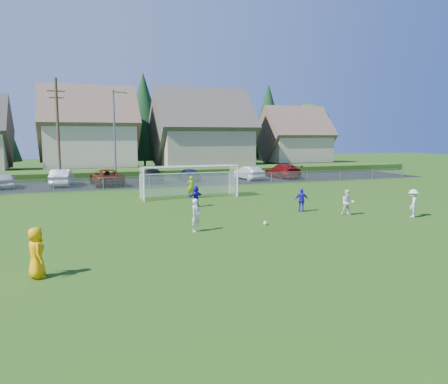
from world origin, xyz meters
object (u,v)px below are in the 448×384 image
Objects in this scene: car_d at (152,176)px; car_b at (62,177)px; soccer_ball at (265,223)px; car_a at (5,180)px; player_white_a at (196,215)px; car_e at (189,175)px; player_white_c at (413,203)px; car_g at (283,171)px; referee at (36,253)px; goalkeeper at (191,187)px; player_white_b at (348,203)px; player_blue_b at (196,196)px; player_blue_a at (302,200)px; car_f at (249,173)px; car_c at (106,177)px; soccer_goal at (189,176)px.

car_b is at bearing 2.26° from car_d.
soccer_ball is 27.66m from car_a.
car_e is (6.01, 23.49, -0.14)m from player_white_a.
soccer_ball is 0.13× the size of player_white_c.
car_g is (12.93, 22.91, 0.69)m from soccer_ball.
car_b is (0.59, 28.46, -0.07)m from referee.
car_a is at bearing -38.28° from goalkeeper.
player_white_b is 22.66m from car_e.
player_white_b is at bearing 71.05° from car_g.
car_b is (-8.58, 16.08, 0.09)m from player_blue_b.
goalkeeper is at bearing -86.68° from player_white_c.
car_g is (9.01, 19.93, 0.06)m from player_blue_a.
player_white_b is 0.32× the size of car_d.
player_white_a reaches higher than player_blue_b.
player_white_a is (7.09, 5.09, -0.04)m from referee.
player_blue_a is at bearing 126.43° from car_a.
car_f is at bearing -125.87° from player_white_c.
car_c reaches higher than car_a.
player_white_b reaches higher than car_c.
player_blue_b is 18.70m from car_f.
car_f is at bearing -81.34° from player_blue_a.
player_white_c is 0.22× the size of soccer_goal.
soccer_goal is (-4.99, 8.67, 0.89)m from player_blue_a.
player_white_c reaches higher than car_a.
player_blue_b is 0.33× the size of car_f.
car_d is (0.01, 16.24, -0.02)m from player_blue_b.
player_white_c is 0.97× the size of goalkeeper.
player_blue_b is at bearing -99.64° from soccer_goal.
car_d is at bearing 173.72° from car_a.
player_white_c is at bearing 79.89° from car_g.
car_d is at bearing 94.52° from soccer_ball.
referee is 0.41× the size of car_a.
player_white_c reaches higher than car_g.
player_blue_b is 20.89m from car_a.
car_a is 0.76× the size of car_c.
soccer_ball is 0.05× the size of car_f.
car_c is at bearing 0.79° from car_g.
player_white_a is 9.88m from player_white_b.
goalkeeper is 0.94m from soccer_goal.
player_white_b reaches higher than car_d.
car_c is 11.90m from soccer_goal.
soccer_ball is 25.39m from car_b.
car_d is (4.57, 1.04, -0.08)m from car_c.
player_white_a is 8.50m from player_blue_a.
soccer_ball is 5.98m from player_white_b.
car_b is 4.12m from car_c.
goalkeeper is at bearing 94.90° from car_d.
car_g is at bearing -136.28° from player_white_c.
player_white_a is at bearing 44.35° from player_blue_a.
referee is at bearing 91.21° from car_a.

